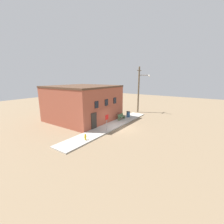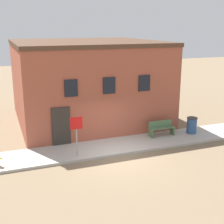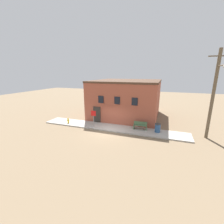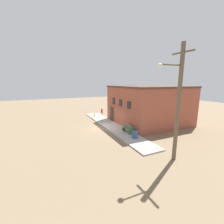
% 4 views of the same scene
% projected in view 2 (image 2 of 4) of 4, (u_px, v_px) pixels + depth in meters
% --- Properties ---
extents(ground_plane, '(80.00, 80.00, 0.00)m').
position_uv_depth(ground_plane, '(118.00, 156.00, 15.61)').
color(ground_plane, '#7A664C').
extents(sidewalk, '(17.42, 2.30, 0.13)m').
position_uv_depth(sidewalk, '(110.00, 147.00, 16.63)').
color(sidewalk, '#B2ADA3').
rests_on(sidewalk, ground).
extents(brick_building, '(9.19, 9.28, 5.37)m').
position_uv_depth(brick_building, '(86.00, 81.00, 21.22)').
color(brick_building, '#9E4C38').
rests_on(brick_building, ground).
extents(stop_sign, '(0.61, 0.06, 1.99)m').
position_uv_depth(stop_sign, '(76.00, 129.00, 15.00)').
color(stop_sign, gray).
rests_on(stop_sign, sidewalk).
extents(bench, '(1.51, 0.44, 0.88)m').
position_uv_depth(bench, '(161.00, 128.00, 18.07)').
color(bench, '#4C6B47').
rests_on(bench, sidewalk).
extents(trash_bin, '(0.62, 0.62, 0.95)m').
position_uv_depth(trash_bin, '(192.00, 125.00, 18.50)').
color(trash_bin, '#2D517F').
rests_on(trash_bin, sidewalk).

